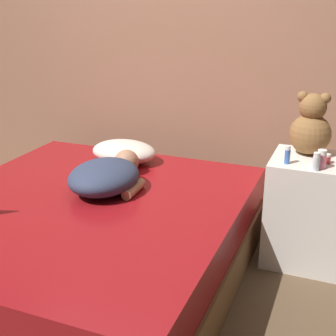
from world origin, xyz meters
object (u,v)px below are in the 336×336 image
pillow (124,152)px  bottle_red (327,159)px  teddy_bear (311,128)px  bottle_clear (316,162)px  bottle_pink (321,159)px  bottle_blue (287,155)px  person_lying (107,175)px

pillow → bottle_red: size_ratio=8.17×
teddy_bear → bottle_red: size_ratio=6.78×
bottle_clear → bottle_red: 0.16m
teddy_bear → bottle_clear: bearing=-76.2°
bottle_clear → bottle_pink: size_ratio=0.97×
teddy_bear → bottle_blue: teddy_bear is taller
person_lying → bottle_pink: 1.24m
person_lying → pillow: bearing=103.6°
pillow → bottle_clear: 1.31m
bottle_clear → bottle_red: size_ratio=1.85×
pillow → bottle_clear: size_ratio=4.42×
bottle_red → bottle_pink: bearing=-104.2°
bottle_blue → bottle_red: (0.21, 0.09, -0.02)m
person_lying → bottle_blue: bearing=17.5°
pillow → person_lying: (0.13, -0.48, 0.01)m
pillow → teddy_bear: bearing=4.5°
teddy_bear → bottle_clear: size_ratio=3.67×
bottle_blue → bottle_clear: (0.16, -0.06, -0.00)m
person_lying → bottle_red: 1.29m
person_lying → bottle_blue: (1.00, 0.34, 0.15)m
teddy_bear → bottle_red: teddy_bear is taller
pillow → bottle_red: bearing=-2.0°
teddy_bear → bottle_pink: bearing=-68.4°
teddy_bear → bottle_pink: (0.09, -0.24, -0.11)m
bottle_blue → bottle_red: bottle_blue is taller
person_lying → bottle_blue: 1.06m
bottle_red → pillow: bearing=178.0°
pillow → bottle_clear: bearing=-8.5°
person_lying → bottle_red: bearing=18.2°
bottle_red → bottle_pink: size_ratio=0.52×
bottle_clear → teddy_bear: bearing=103.8°
pillow → person_lying: bearing=-74.8°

